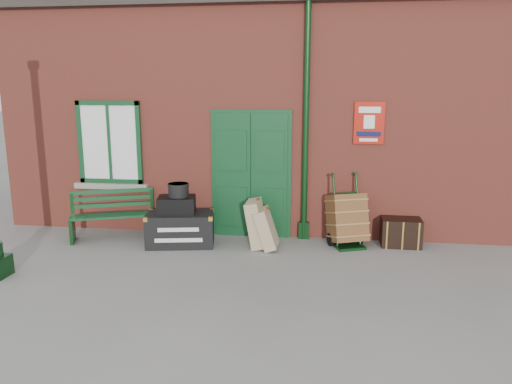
% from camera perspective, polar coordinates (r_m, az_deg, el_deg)
% --- Properties ---
extents(ground, '(80.00, 80.00, 0.00)m').
position_cam_1_polar(ground, '(7.66, -0.00, -8.29)').
color(ground, gray).
rests_on(ground, ground).
extents(station_building, '(10.30, 4.30, 4.36)m').
position_cam_1_polar(station_building, '(10.66, 2.71, 9.38)').
color(station_building, '#A94636').
rests_on(station_building, ground).
extents(bench, '(1.50, 0.95, 0.89)m').
position_cam_1_polar(bench, '(9.18, -16.04, -2.39)').
color(bench, '#113E1F').
rests_on(bench, ground).
extents(houdini_trunk, '(1.22, 0.82, 0.56)m').
position_cam_1_polar(houdini_trunk, '(8.58, -8.65, -4.21)').
color(houdini_trunk, black).
rests_on(houdini_trunk, ground).
extents(strongbox, '(0.69, 0.56, 0.28)m').
position_cam_1_polar(strongbox, '(8.49, -9.06, -1.47)').
color(strongbox, black).
rests_on(strongbox, houdini_trunk).
extents(hatbox, '(0.39, 0.39, 0.22)m').
position_cam_1_polar(hatbox, '(8.45, -8.86, 0.23)').
color(hatbox, black).
rests_on(hatbox, strongbox).
extents(suitcase_back, '(0.35, 0.56, 0.80)m').
position_cam_1_polar(suitcase_back, '(8.39, 0.06, -3.59)').
color(suitcase_back, tan).
rests_on(suitcase_back, ground).
extents(suitcase_front, '(0.40, 0.50, 0.69)m').
position_cam_1_polar(suitcase_front, '(8.28, 1.20, -4.19)').
color(suitcase_front, tan).
rests_on(suitcase_front, ground).
extents(porter_trolley, '(0.77, 0.79, 1.20)m').
position_cam_1_polar(porter_trolley, '(8.54, 10.35, -3.05)').
color(porter_trolley, black).
rests_on(porter_trolley, ground).
extents(dark_trunk, '(0.66, 0.43, 0.47)m').
position_cam_1_polar(dark_trunk, '(8.80, 16.23, -4.45)').
color(dark_trunk, black).
rests_on(dark_trunk, ground).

